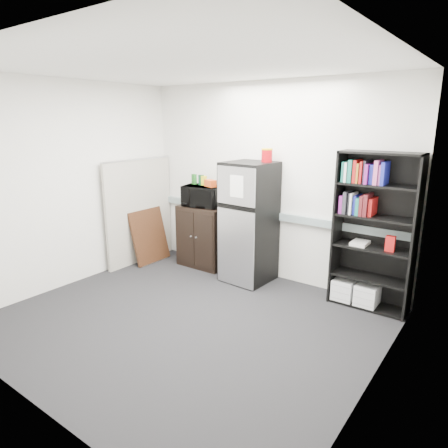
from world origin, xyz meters
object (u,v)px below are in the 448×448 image
object	(u,v)px
cubicle_partition	(140,211)
bookshelf	(373,228)
microwave	(203,196)
refrigerator	(249,223)
cabinet	(204,236)

from	to	relation	value
cubicle_partition	bookshelf	bearing A→B (deg)	8.13
microwave	refrigerator	xyz separation A→B (m)	(0.85, -0.06, -0.27)
refrigerator	bookshelf	bearing A→B (deg)	7.99
cubicle_partition	microwave	xyz separation A→B (m)	(0.95, 0.40, 0.28)
cubicle_partition	cabinet	bearing A→B (deg)	23.99
bookshelf	cabinet	bearing A→B (deg)	-178.47
cubicle_partition	refrigerator	bearing A→B (deg)	10.74
refrigerator	microwave	bearing A→B (deg)	178.52
bookshelf	cubicle_partition	xyz separation A→B (m)	(-3.41, -0.49, -0.16)
microwave	refrigerator	size ratio (longest dim) A/B	0.34
cabinet	microwave	xyz separation A→B (m)	(-0.00, -0.02, 0.62)
cabinet	refrigerator	world-z (taller)	refrigerator
cubicle_partition	microwave	size ratio (longest dim) A/B	2.87
bookshelf	cabinet	size ratio (longest dim) A/B	1.98
cabinet	refrigerator	xyz separation A→B (m)	(0.85, -0.08, 0.36)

